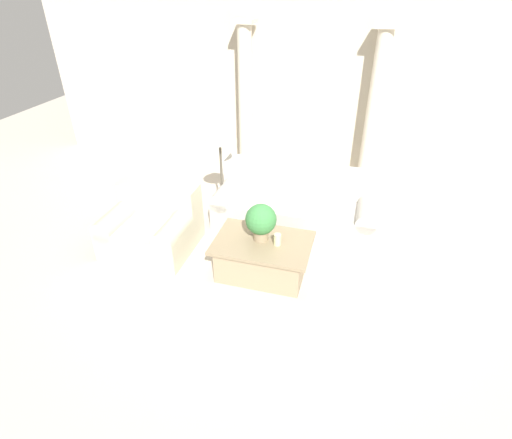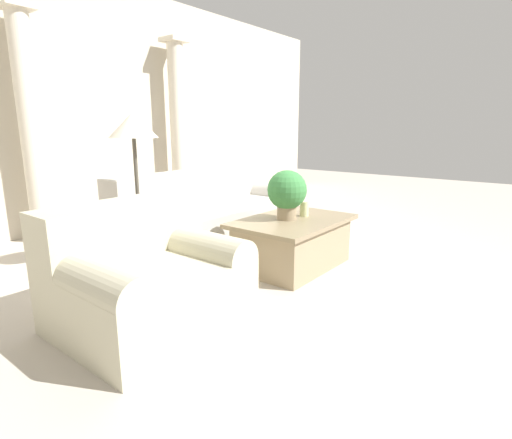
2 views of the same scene
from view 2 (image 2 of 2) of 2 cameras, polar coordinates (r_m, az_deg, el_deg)
The scene contains 10 objects.
ground_plane at distance 4.11m, azimuth 0.67°, elevation -5.73°, with size 16.00×16.00×0.00m, color #BCB2A3.
wall_back at distance 6.00m, azimuth -21.57°, elevation 14.84°, with size 10.00×0.06×3.20m.
sofa_long at distance 4.76m, azimuth -6.63°, elevation 0.90°, with size 2.30×0.98×0.82m.
loveseat at distance 2.84m, azimuth -15.70°, elevation -7.69°, with size 1.13×0.98×0.82m.
coffee_table at distance 3.87m, azimuth 5.23°, elevation -3.26°, with size 1.17×0.80×0.47m.
potted_plant at distance 3.76m, azimuth 4.47°, elevation 4.00°, with size 0.37×0.37×0.47m.
pillar_candle at distance 3.94m, azimuth 6.90°, elevation 1.53°, with size 0.09×0.09×0.14m.
floor_lamp at distance 3.83m, azimuth -17.08°, elevation 11.44°, with size 0.44×0.44×1.45m.
column_left at distance 5.25m, azimuth -29.53°, elevation 11.45°, with size 0.33×0.33×2.60m.
column_right at distance 6.40m, azimuth -11.08°, elevation 12.86°, with size 0.33×0.33×2.60m.
Camera 2 is at (-3.08, -2.37, 1.32)m, focal length 28.00 mm.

